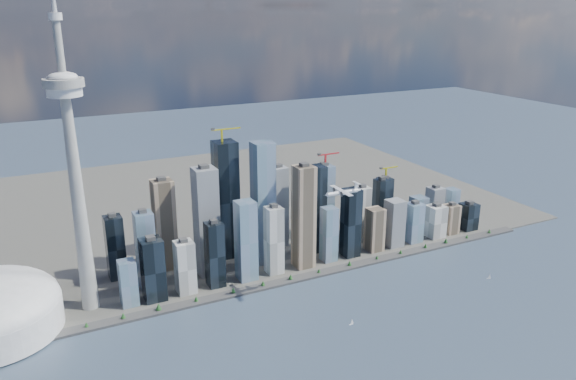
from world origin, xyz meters
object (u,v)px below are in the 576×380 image
sailboat_east (489,277)px  needle_tower (74,165)px  sailboat_west (352,323)px  airplane (343,192)px

sailboat_east → needle_tower: bearing=-173.2°
sailboat_west → sailboat_east: sailboat_east is taller
airplane → sailboat_east: 333.98m
airplane → sailboat_east: (274.36, -54.58, -182.46)m
airplane → sailboat_west: airplane is taller
airplane → sailboat_west: 197.64m
airplane → sailboat_east: bearing=-10.5°
airplane → sailboat_east: size_ratio=6.05×
sailboat_east → sailboat_west: bearing=-151.9°
airplane → sailboat_west: size_ratio=6.49×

